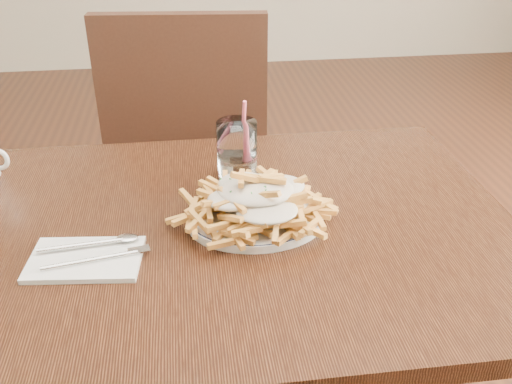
{
  "coord_description": "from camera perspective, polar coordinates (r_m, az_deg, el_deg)",
  "views": [
    {
      "loc": [
        -0.02,
        -0.92,
        1.34
      ],
      "look_at": [
        0.1,
        -0.01,
        0.82
      ],
      "focal_mm": 40.0,
      "sensor_mm": 36.0,
      "label": 1
    }
  ],
  "objects": [
    {
      "name": "napkin",
      "position": [
        1.04,
        -16.68,
        -6.46
      ],
      "size": [
        0.2,
        0.14,
        0.01
      ],
      "primitive_type": "cube",
      "rotation": [
        0.0,
        0.0,
        -0.1
      ],
      "color": "silver",
      "rests_on": "table"
    },
    {
      "name": "chair_far",
      "position": [
        1.81,
        -6.66,
        4.38
      ],
      "size": [
        0.51,
        0.51,
        1.02
      ],
      "color": "black",
      "rests_on": "ground"
    },
    {
      "name": "table",
      "position": [
        1.14,
        -4.94,
        -6.59
      ],
      "size": [
        1.2,
        0.8,
        0.75
      ],
      "color": "black",
      "rests_on": "ground"
    },
    {
      "name": "cutlery",
      "position": [
        1.04,
        -16.72,
        -5.9
      ],
      "size": [
        0.21,
        0.1,
        0.01
      ],
      "color": "silver",
      "rests_on": "napkin"
    },
    {
      "name": "water_glass",
      "position": [
        1.22,
        -1.89,
        3.58
      ],
      "size": [
        0.09,
        0.09,
        0.19
      ],
      "color": "white",
      "rests_on": "table"
    },
    {
      "name": "fries_plate",
      "position": [
        1.09,
        -0.0,
        -2.79
      ],
      "size": [
        0.28,
        0.25,
        0.02
      ],
      "color": "white",
      "rests_on": "table"
    },
    {
      "name": "loaded_fries",
      "position": [
        1.06,
        0.0,
        -0.46
      ],
      "size": [
        0.3,
        0.26,
        0.08
      ],
      "color": "#C38B3B",
      "rests_on": "fries_plate"
    }
  ]
}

